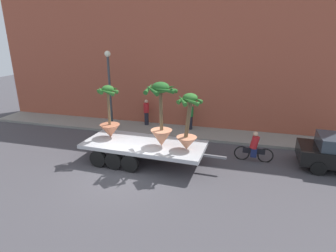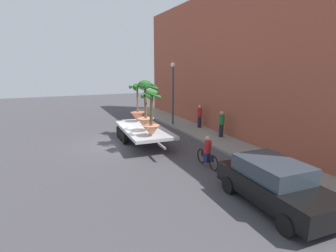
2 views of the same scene
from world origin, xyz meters
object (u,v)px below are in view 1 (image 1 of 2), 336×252
object	(u,v)px
flatbed_trailer	(140,146)
pedestrian_far_left	(146,112)
cyclist	(254,148)
street_lamp	(109,81)
potted_palm_rear	(188,126)
potted_palm_front	(161,118)
pedestrian_near_gate	(190,116)
potted_palm_middle	(110,119)

from	to	relation	value
flatbed_trailer	pedestrian_far_left	distance (m)	5.28
cyclist	street_lamp	xyz separation A→B (m)	(-8.61, 2.20, 2.56)
potted_palm_rear	cyclist	distance (m)	3.68
flatbed_trailer	potted_palm_rear	distance (m)	2.72
flatbed_trailer	potted_palm_front	world-z (taller)	potted_palm_front
pedestrian_far_left	pedestrian_near_gate	bearing A→B (deg)	-2.39
pedestrian_far_left	street_lamp	size ratio (longest dim) A/B	0.35
potted_palm_front	pedestrian_far_left	world-z (taller)	potted_palm_front
flatbed_trailer	potted_palm_front	bearing A→B (deg)	-6.23
potted_palm_middle	cyclist	world-z (taller)	potted_palm_middle
flatbed_trailer	pedestrian_far_left	xyz separation A→B (m)	(-1.47, 5.07, 0.27)
potted_palm_rear	street_lamp	xyz separation A→B (m)	(-5.68, 3.93, 1.16)
pedestrian_near_gate	pedestrian_far_left	world-z (taller)	same
pedestrian_near_gate	street_lamp	bearing A→B (deg)	-165.46
potted_palm_rear	cyclist	bearing A→B (deg)	30.41
pedestrian_near_gate	street_lamp	distance (m)	5.44
potted_palm_rear	potted_palm_front	xyz separation A→B (m)	(-1.24, 0.11, 0.26)
flatbed_trailer	street_lamp	distance (m)	5.53
pedestrian_far_left	potted_palm_rear	bearing A→B (deg)	-54.06
flatbed_trailer	cyclist	world-z (taller)	cyclist
street_lamp	potted_palm_rear	bearing A→B (deg)	-34.69
cyclist	street_lamp	world-z (taller)	street_lamp
potted_palm_front	cyclist	world-z (taller)	potted_palm_front
potted_palm_rear	pedestrian_near_gate	distance (m)	5.35
pedestrian_near_gate	flatbed_trailer	bearing A→B (deg)	-107.08
pedestrian_near_gate	pedestrian_far_left	distance (m)	2.99
potted_palm_middle	pedestrian_near_gate	size ratio (longest dim) A/B	1.53
potted_palm_middle	potted_palm_front	xyz separation A→B (m)	(2.77, -0.39, 0.40)
potted_palm_rear	pedestrian_far_left	distance (m)	6.63
pedestrian_near_gate	street_lamp	size ratio (longest dim) A/B	0.35
flatbed_trailer	pedestrian_near_gate	xyz separation A→B (m)	(1.52, 4.94, 0.27)
potted_palm_middle	potted_palm_rear	bearing A→B (deg)	-7.16
flatbed_trailer	street_lamp	bearing A→B (deg)	131.76
pedestrian_far_left	street_lamp	distance (m)	3.17
potted_palm_front	pedestrian_far_left	xyz separation A→B (m)	(-2.60, 5.19, -1.29)
potted_palm_rear	cyclist	size ratio (longest dim) A/B	1.39
potted_palm_rear	potted_palm_front	bearing A→B (deg)	174.87
pedestrian_near_gate	potted_palm_rear	bearing A→B (deg)	-80.58
potted_palm_middle	pedestrian_far_left	bearing A→B (deg)	87.97
potted_palm_middle	pedestrian_near_gate	distance (m)	5.71
potted_palm_middle	cyclist	xyz separation A→B (m)	(6.95, 1.22, -1.26)
cyclist	street_lamp	bearing A→B (deg)	165.65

